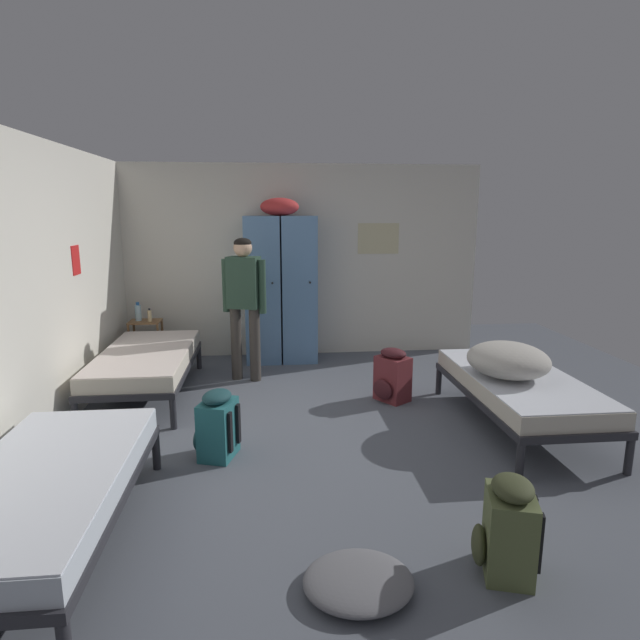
{
  "coord_description": "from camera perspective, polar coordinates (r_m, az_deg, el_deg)",
  "views": [
    {
      "loc": [
        -0.46,
        -4.37,
        1.92
      ],
      "look_at": [
        0.0,
        0.26,
        0.95
      ],
      "focal_mm": 29.6,
      "sensor_mm": 36.0,
      "label": 1
    }
  ],
  "objects": [
    {
      "name": "ground_plane",
      "position": [
        4.79,
        0.31,
        -11.83
      ],
      "size": [
        8.28,
        8.28,
        0.0
      ],
      "primitive_type": "plane",
      "color": "#565B66"
    },
    {
      "name": "room_backdrop",
      "position": [
        5.7,
        -13.29,
        4.77
      ],
      "size": [
        4.71,
        5.24,
        2.51
      ],
      "color": "silver",
      "rests_on": "ground_plane"
    },
    {
      "name": "locker_bank",
      "position": [
        6.74,
        -4.26,
        3.66
      ],
      "size": [
        0.9,
        0.55,
        2.07
      ],
      "color": "#5B84B2",
      "rests_on": "ground_plane"
    },
    {
      "name": "shelf_unit",
      "position": [
        6.96,
        -18.28,
        -1.89
      ],
      "size": [
        0.38,
        0.3,
        0.57
      ],
      "color": "brown",
      "rests_on": "ground_plane"
    },
    {
      "name": "bed_left_front",
      "position": [
        3.5,
        -27.65,
        -15.78
      ],
      "size": [
        0.9,
        1.9,
        0.49
      ],
      "color": "#28282D",
      "rests_on": "ground_plane"
    },
    {
      "name": "bed_left_rear",
      "position": [
        5.81,
        -18.29,
        -4.18
      ],
      "size": [
        0.9,
        1.9,
        0.49
      ],
      "color": "#28282D",
      "rests_on": "ground_plane"
    },
    {
      "name": "bed_right",
      "position": [
        5.05,
        20.7,
        -6.76
      ],
      "size": [
        0.9,
        1.9,
        0.49
      ],
      "color": "#28282D",
      "rests_on": "ground_plane"
    },
    {
      "name": "bedding_heap",
      "position": [
        4.91,
        19.66,
        -4.07
      ],
      "size": [
        0.69,
        0.77,
        0.29
      ],
      "color": "#B7B2A8",
      "rests_on": "bed_right"
    },
    {
      "name": "person_traveler",
      "position": [
        5.97,
        -8.2,
        2.6
      ],
      "size": [
        0.49,
        0.31,
        1.62
      ],
      "color": "#3D3833",
      "rests_on": "ground_plane"
    },
    {
      "name": "water_bottle",
      "position": [
        6.93,
        -19.07,
        0.78
      ],
      "size": [
        0.07,
        0.07,
        0.23
      ],
      "color": "#B2DBEA",
      "rests_on": "shelf_unit"
    },
    {
      "name": "lotion_bottle",
      "position": [
        6.84,
        -17.94,
        0.47
      ],
      "size": [
        0.05,
        0.05,
        0.16
      ],
      "color": "beige",
      "rests_on": "shelf_unit"
    },
    {
      "name": "backpack_teal",
      "position": [
        4.3,
        -11.09,
        -11.14
      ],
      "size": [
        0.39,
        0.38,
        0.55
      ],
      "color": "#23666B",
      "rests_on": "ground_plane"
    },
    {
      "name": "backpack_olive",
      "position": [
        3.18,
        19.6,
        -20.49
      ],
      "size": [
        0.39,
        0.38,
        0.55
      ],
      "color": "#566038",
      "rests_on": "ground_plane"
    },
    {
      "name": "backpack_maroon",
      "position": [
        5.46,
        7.79,
        -6.03
      ],
      "size": [
        0.42,
        0.41,
        0.55
      ],
      "color": "maroon",
      "rests_on": "ground_plane"
    },
    {
      "name": "clothes_pile_grey",
      "position": [
        3.03,
        4.17,
        -26.34
      ],
      "size": [
        0.58,
        0.52,
        0.1
      ],
      "color": "slate",
      "rests_on": "ground_plane"
    }
  ]
}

